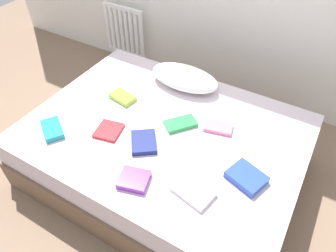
{
  "coord_description": "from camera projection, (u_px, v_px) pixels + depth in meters",
  "views": [
    {
      "loc": [
        0.84,
        -1.38,
        2.07
      ],
      "look_at": [
        0.0,
        0.05,
        0.48
      ],
      "focal_mm": 33.18,
      "sensor_mm": 36.0,
      "label": 1
    }
  ],
  "objects": [
    {
      "name": "textbook_pink",
      "position": [
        218.0,
        127.0,
        2.24
      ],
      "size": [
        0.22,
        0.16,
        0.03
      ],
      "primitive_type": "cube",
      "rotation": [
        0.0,
        0.0,
        0.22
      ],
      "color": "pink",
      "rests_on": "bed"
    },
    {
      "name": "textbook_lime",
      "position": [
        123.0,
        97.0,
        2.48
      ],
      "size": [
        0.22,
        0.16,
        0.04
      ],
      "primitive_type": "cube",
      "rotation": [
        0.0,
        0.0,
        -0.18
      ],
      "color": "#8CC638",
      "rests_on": "bed"
    },
    {
      "name": "textbook_blue",
      "position": [
        246.0,
        177.0,
        1.91
      ],
      "size": [
        0.26,
        0.23,
        0.05
      ],
      "primitive_type": "cube",
      "rotation": [
        0.0,
        0.0,
        -0.32
      ],
      "color": "#2847B7",
      "rests_on": "bed"
    },
    {
      "name": "ground_plane",
      "position": [
        165.0,
        171.0,
        2.6
      ],
      "size": [
        8.0,
        8.0,
        0.0
      ],
      "primitive_type": "plane",
      "color": "#7F6651"
    },
    {
      "name": "radiator",
      "position": [
        124.0,
        31.0,
        3.51
      ],
      "size": [
        0.51,
        0.04,
        0.57
      ],
      "color": "white",
      "rests_on": "ground"
    },
    {
      "name": "bed",
      "position": [
        165.0,
        151.0,
        2.43
      ],
      "size": [
        2.0,
        1.5,
        0.5
      ],
      "color": "brown",
      "rests_on": "ground"
    },
    {
      "name": "textbook_green",
      "position": [
        181.0,
        124.0,
        2.26
      ],
      "size": [
        0.24,
        0.26,
        0.03
      ],
      "primitive_type": "cube",
      "rotation": [
        0.0,
        0.0,
        0.89
      ],
      "color": "green",
      "rests_on": "bed"
    },
    {
      "name": "textbook_red",
      "position": [
        109.0,
        131.0,
        2.22
      ],
      "size": [
        0.21,
        0.22,
        0.02
      ],
      "primitive_type": "cube",
      "rotation": [
        0.0,
        0.0,
        0.21
      ],
      "color": "red",
      "rests_on": "bed"
    },
    {
      "name": "textbook_purple",
      "position": [
        134.0,
        180.0,
        1.9
      ],
      "size": [
        0.21,
        0.2,
        0.04
      ],
      "primitive_type": "cube",
      "rotation": [
        0.0,
        0.0,
        0.27
      ],
      "color": "purple",
      "rests_on": "bed"
    },
    {
      "name": "textbook_teal",
      "position": [
        52.0,
        129.0,
        2.21
      ],
      "size": [
        0.25,
        0.23,
        0.04
      ],
      "primitive_type": "cube",
      "rotation": [
        0.0,
        0.0,
        -0.59
      ],
      "color": "teal",
      "rests_on": "bed"
    },
    {
      "name": "textbook_navy",
      "position": [
        144.0,
        142.0,
        2.13
      ],
      "size": [
        0.26,
        0.27,
        0.04
      ],
      "primitive_type": "cube",
      "rotation": [
        0.0,
        0.0,
        -0.94
      ],
      "color": "navy",
      "rests_on": "bed"
    },
    {
      "name": "textbook_white",
      "position": [
        193.0,
        191.0,
        1.84
      ],
      "size": [
        0.27,
        0.2,
        0.03
      ],
      "primitive_type": "cube",
      "rotation": [
        0.0,
        0.0,
        -0.21
      ],
      "color": "white",
      "rests_on": "bed"
    },
    {
      "name": "pillow",
      "position": [
        184.0,
        78.0,
        2.58
      ],
      "size": [
        0.59,
        0.31,
        0.16
      ],
      "primitive_type": "ellipsoid",
      "color": "white",
      "rests_on": "bed"
    }
  ]
}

